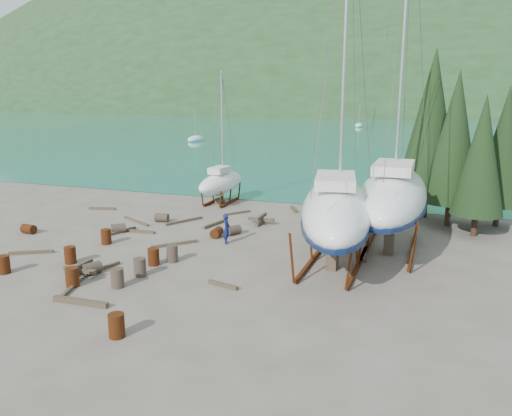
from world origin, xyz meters
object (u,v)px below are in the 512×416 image
(large_sailboat_near, at_px, (336,209))
(large_sailboat_far, at_px, (393,196))
(small_sailboat_shore, at_px, (221,182))
(worker, at_px, (227,229))

(large_sailboat_near, relative_size, large_sailboat_far, 0.95)
(large_sailboat_near, xyz_separation_m, large_sailboat_far, (2.40, 3.45, 0.19))
(small_sailboat_shore, xyz_separation_m, worker, (4.71, -9.92, -0.81))
(large_sailboat_near, xyz_separation_m, small_sailboat_shore, (-11.33, 11.54, -1.23))
(large_sailboat_far, height_order, small_sailboat_shore, large_sailboat_far)
(large_sailboat_far, xyz_separation_m, small_sailboat_shore, (-13.73, 8.08, -1.41))
(large_sailboat_far, xyz_separation_m, worker, (-9.02, -1.83, -2.23))
(large_sailboat_near, bearing_deg, small_sailboat_shore, 124.08)
(large_sailboat_far, bearing_deg, worker, -168.43)
(large_sailboat_near, distance_m, small_sailboat_shore, 16.22)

